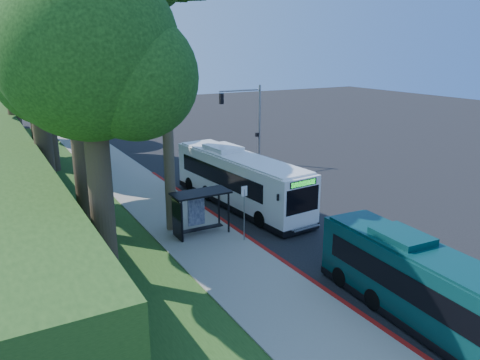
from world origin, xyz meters
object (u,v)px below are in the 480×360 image
bus_shelter (196,205)px  teal_bus (431,289)px  white_bus (239,179)px  pickup (266,178)px

bus_shelter → teal_bus: size_ratio=0.30×
teal_bus → white_bus: bearing=90.8°
bus_shelter → teal_bus: 13.06m
bus_shelter → white_bus: size_ratio=0.25×
white_bus → teal_bus: bearing=-97.0°
bus_shelter → teal_bus: teal_bus is taller
bus_shelter → teal_bus: bearing=-72.3°
bus_shelter → white_bus: white_bus is taller
bus_shelter → pickup: bus_shelter is taller
pickup → bus_shelter: bearing=-142.5°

